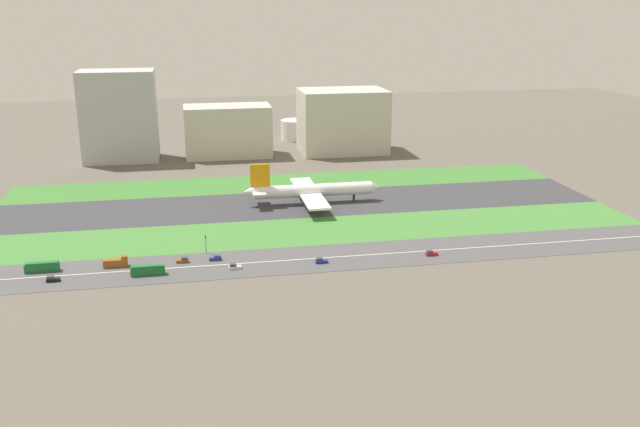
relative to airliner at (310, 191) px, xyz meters
name	(u,v)px	position (x,y,z in m)	size (l,w,h in m)	color
ground_plane	(300,204)	(-4.66, 0.00, -6.23)	(800.00, 800.00, 0.00)	#5B564C
runway	(300,204)	(-4.66, 0.00, -6.18)	(280.00, 46.00, 0.10)	#38383D
grass_median_north	(288,182)	(-4.66, 41.00, -6.18)	(280.00, 36.00, 0.10)	#3D7A33
grass_median_south	(316,231)	(-4.66, -41.00, -6.18)	(280.00, 36.00, 0.10)	#427F38
highway	(332,257)	(-4.66, -73.00, -6.18)	(280.00, 28.00, 0.10)	#4C4C4F
highway_centerline	(332,257)	(-4.66, -73.00, -6.13)	(266.00, 0.50, 0.01)	silver
airliner	(310,191)	(0.00, 0.00, 0.00)	(65.00, 56.00, 19.70)	white
car_3	(183,260)	(-58.92, -68.00, -5.31)	(4.40, 1.80, 2.00)	brown
bus_0	(42,267)	(-107.40, -68.00, -4.41)	(11.60, 2.50, 3.50)	#19662D
car_5	(431,253)	(32.23, -78.00, -5.31)	(4.40, 1.80, 2.00)	#B2191E
car_4	(235,267)	(-40.93, -78.00, -5.31)	(4.40, 1.80, 2.00)	silver
truck_0	(116,263)	(-82.28, -68.00, -4.56)	(8.40, 2.50, 4.00)	brown
car_2	(216,258)	(-47.06, -68.00, -5.31)	(4.40, 1.80, 2.00)	navy
car_0	(52,279)	(-102.33, -78.00, -5.31)	(4.40, 1.80, 2.00)	black
car_1	(321,261)	(-9.69, -78.00, -5.31)	(4.40, 1.80, 2.00)	navy
bus_1	(148,270)	(-70.81, -78.00, -4.41)	(11.60, 2.50, 3.50)	#19662D
traffic_light	(206,243)	(-50.28, -60.01, -1.94)	(0.36, 0.50, 7.20)	#4C4C51
terminal_building	(119,116)	(-94.66, 114.00, 20.44)	(43.36, 28.18, 53.35)	#B2B2B7
hangar_building	(228,131)	(-31.04, 114.00, 9.32)	(52.20, 27.20, 31.11)	beige
office_tower	(342,121)	(41.07, 114.00, 13.34)	(53.29, 36.91, 39.14)	beige
fuel_tank_west	(296,130)	(18.00, 159.00, 0.64)	(20.35, 20.35, 13.75)	silver
fuel_tank_centre	(336,126)	(46.57, 159.00, 2.64)	(25.66, 25.66, 17.75)	silver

